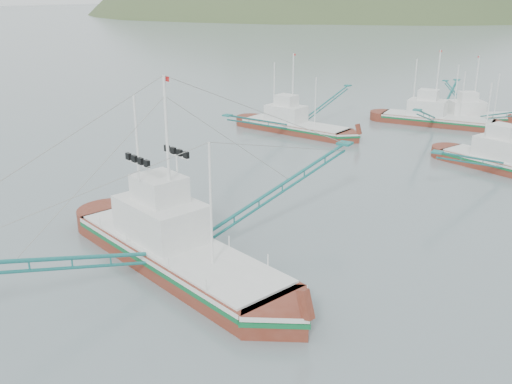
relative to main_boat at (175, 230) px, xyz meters
The scene contains 6 objects.
ground 2.96m from the main_boat, 14.99° to the left, with size 1200.00×1200.00×0.00m, color slate.
main_boat is the anchor object (origin of this frame).
bg_boat_left 36.57m from the main_boat, 107.08° to the left, with size 13.91×24.56×9.97m.
bg_boat_far 52.29m from the main_boat, 82.92° to the left, with size 16.40×20.12×9.09m.
bg_boat_extra 48.00m from the main_boat, 86.94° to the left, with size 13.83×24.61×9.97m.
headland_left 402.15m from the main_boat, 116.32° to the left, with size 448.00×308.00×210.00m, color #3A4B26.
Camera 1 is at (19.14, -24.68, 15.95)m, focal length 40.00 mm.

